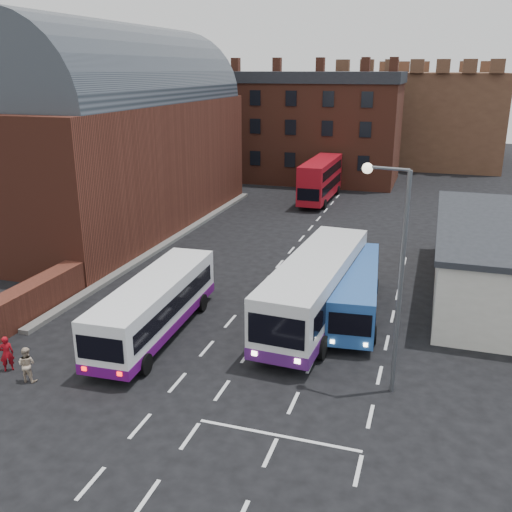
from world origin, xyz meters
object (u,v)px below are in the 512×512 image
(bus_white_inbound, at_px, (316,284))
(street_lamp, at_px, (394,261))
(bus_white_outbound, at_px, (155,303))
(bus_red_double, at_px, (320,179))
(pedestrian_red, at_px, (6,354))
(pedestrian_beige, at_px, (27,364))
(bus_blue, at_px, (355,288))

(bus_white_inbound, xyz_separation_m, street_lamp, (4.14, -5.76, 3.54))
(bus_white_outbound, xyz_separation_m, bus_red_double, (1.60, 31.88, 0.49))
(bus_red_double, bearing_deg, pedestrian_red, 81.25)
(bus_red_double, xyz_separation_m, pedestrian_red, (-6.11, -37.04, -1.36))
(street_lamp, bearing_deg, pedestrian_beige, -164.75)
(bus_white_inbound, height_order, bus_red_double, bus_red_double)
(pedestrian_beige, bearing_deg, bus_red_double, -101.77)
(bus_white_inbound, distance_m, bus_blue, 2.27)
(bus_red_double, bearing_deg, pedestrian_beige, 83.48)
(bus_blue, distance_m, pedestrian_beige, 16.24)
(bus_white_inbound, bearing_deg, pedestrian_beige, 46.78)
(bus_blue, xyz_separation_m, street_lamp, (2.29, -6.99, 3.99))
(bus_blue, relative_size, bus_red_double, 0.96)
(bus_white_outbound, relative_size, bus_white_inbound, 0.84)
(bus_red_double, xyz_separation_m, street_lamp, (9.62, -33.60, 3.38))
(street_lamp, bearing_deg, pedestrian_red, -167.68)
(pedestrian_beige, bearing_deg, bus_white_inbound, -141.12)
(pedestrian_red, bearing_deg, bus_red_double, -141.29)
(bus_blue, relative_size, pedestrian_red, 6.04)
(bus_blue, height_order, bus_red_double, bus_red_double)
(bus_white_outbound, height_order, bus_blue, bus_white_outbound)
(bus_white_outbound, distance_m, street_lamp, 11.99)
(pedestrian_red, bearing_deg, bus_white_inbound, 176.49)
(bus_white_outbound, distance_m, pedestrian_red, 6.90)
(bus_white_inbound, bearing_deg, pedestrian_red, 41.68)
(bus_blue, xyz_separation_m, bus_red_double, (-7.34, 26.61, 0.62))
(bus_white_inbound, bearing_deg, bus_red_double, -75.60)
(bus_white_inbound, relative_size, bus_red_double, 1.23)
(bus_red_double, bearing_deg, bus_blue, 106.02)
(street_lamp, xyz_separation_m, pedestrian_red, (-15.73, -3.43, -4.73))
(bus_blue, xyz_separation_m, pedestrian_red, (-13.44, -10.42, -0.74))
(pedestrian_beige, bearing_deg, bus_blue, -142.47)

